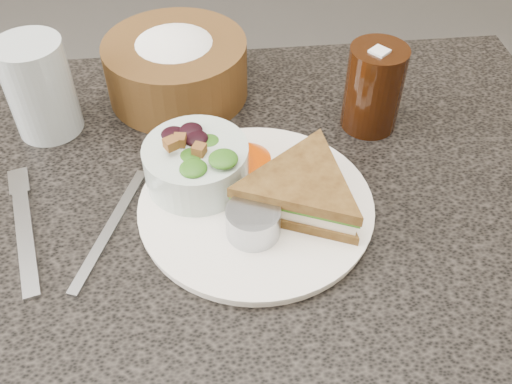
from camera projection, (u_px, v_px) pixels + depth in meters
The scene contains 11 objects.
dining_table at pixel (223, 363), 0.95m from camera, with size 1.00×0.70×0.75m, color black.
dinner_plate at pixel (256, 206), 0.68m from camera, with size 0.27×0.27×0.01m, color white.
sandwich at pixel (302, 191), 0.65m from camera, with size 0.17×0.17×0.05m, color brown, non-canonical shape.
salad_bowl at pixel (196, 158), 0.67m from camera, with size 0.12×0.12×0.07m, color silver, non-canonical shape.
dressing_ramekin at pixel (253, 222), 0.63m from camera, with size 0.06×0.06×0.04m, color #9EA3AA.
orange_wedge at pixel (247, 151), 0.71m from camera, with size 0.06×0.06×0.03m, color #EB4900.
fork at pixel (25, 235), 0.65m from camera, with size 0.02×0.18×0.00m, color #A8AAAF.
knife at pixel (111, 228), 0.66m from camera, with size 0.01×0.19×0.00m, color #9FA2A5.
bread_basket at pixel (176, 60), 0.80m from camera, with size 0.20×0.20×0.11m, color #53351A, non-canonical shape.
cola_glass at pixel (374, 84), 0.75m from camera, with size 0.08×0.08×0.13m, color black, non-canonical shape.
water_glass at pixel (40, 88), 0.74m from camera, with size 0.09×0.09×0.13m, color #ACB7BB.
Camera 1 is at (0.01, -0.46, 1.25)m, focal length 40.00 mm.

